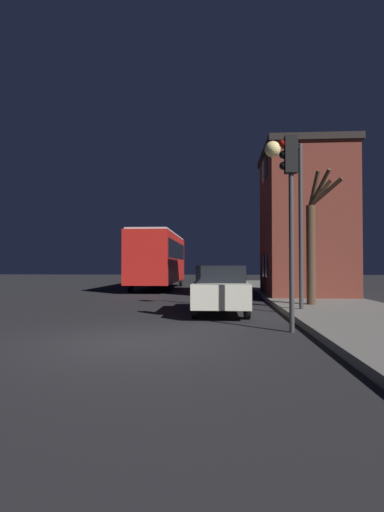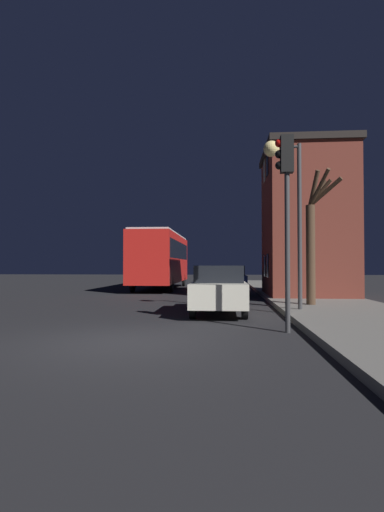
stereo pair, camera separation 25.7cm
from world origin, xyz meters
TOP-DOWN VIEW (x-y plane):
  - ground_plane at (0.00, 0.00)m, footprint 120.00×120.00m
  - brick_building at (6.03, 11.62)m, footprint 4.06×5.25m
  - streetlamp at (3.98, 4.94)m, footprint 1.23×0.53m
  - traffic_light at (3.52, 1.40)m, footprint 0.43×0.24m
  - bare_tree at (5.24, 6.47)m, footprint 1.16×1.28m
  - bus at (-2.25, 18.71)m, footprint 2.55×10.77m
  - car_near_lane at (1.88, 5.08)m, footprint 1.73×4.41m
  - car_mid_lane at (2.35, 13.90)m, footprint 1.73×4.21m
  - car_far_lane at (2.27, 23.73)m, footprint 1.87×3.84m

SIDE VIEW (x-z plane):
  - ground_plane at x=0.00m, z-range 0.00..0.00m
  - car_far_lane at x=2.27m, z-range 0.04..1.51m
  - car_mid_lane at x=2.35m, z-range 0.03..1.62m
  - car_near_lane at x=1.88m, z-range 0.03..1.62m
  - bus at x=-2.25m, z-range 0.35..4.08m
  - bare_tree at x=5.24m, z-range 0.14..4.94m
  - traffic_light at x=3.52m, z-range 1.01..5.73m
  - brick_building at x=6.03m, z-range 0.20..7.34m
  - streetlamp at x=3.98m, z-range 1.64..7.16m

